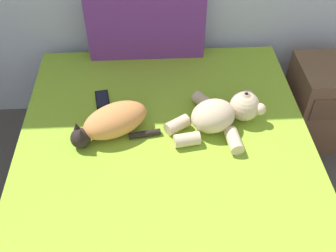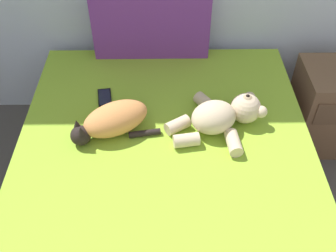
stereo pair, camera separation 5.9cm
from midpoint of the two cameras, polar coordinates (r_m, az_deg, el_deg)
name	(u,v)px [view 2 (the right image)]	position (r m, az deg, el deg)	size (l,w,h in m)	color
bed	(165,206)	(2.06, 0.48, -11.43)	(1.53, 2.08, 0.55)	brown
patterned_cushion	(151,25)	(2.44, -1.73, 14.39)	(0.70, 0.12, 0.41)	#72338C
cat	(112,120)	(1.98, -7.17, 0.79)	(0.44, 0.33, 0.15)	#D18447
teddy_bear	(223,116)	(2.02, 8.74, 1.49)	(0.52, 0.44, 0.17)	beige
cell_phone	(105,97)	(2.22, -8.35, 4.08)	(0.09, 0.16, 0.01)	black
nightstand	(333,107)	(2.77, 23.24, 2.47)	(0.47, 0.43, 0.57)	brown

